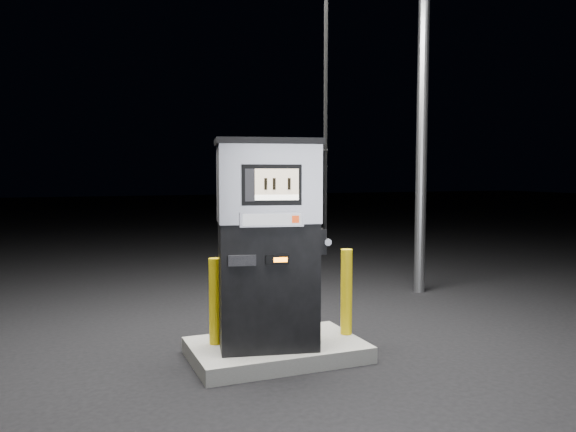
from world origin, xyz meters
name	(u,v)px	position (x,y,z in m)	size (l,w,h in m)	color
ground	(277,358)	(0.00, 0.00, 0.00)	(80.00, 80.00, 0.00)	black
pump_island	(276,350)	(0.00, 0.00, 0.07)	(1.60, 1.00, 0.15)	#61605C
fuel_dispenser	(268,242)	(-0.12, -0.10, 1.12)	(1.09, 0.74, 3.94)	black
bollard_left	(215,301)	(-0.55, 0.17, 0.55)	(0.11, 0.11, 0.81)	yellow
bollard_right	(346,292)	(0.74, 0.00, 0.57)	(0.11, 0.11, 0.85)	yellow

